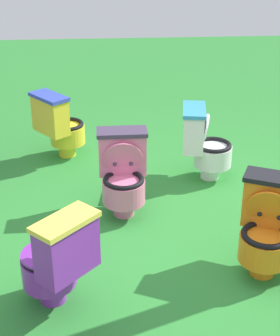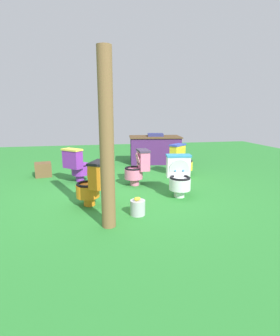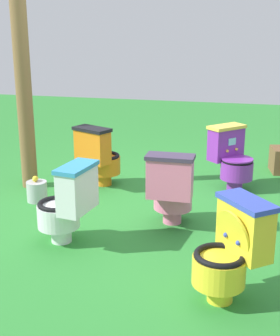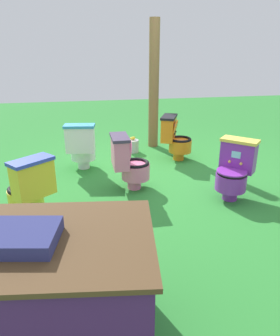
{
  "view_description": "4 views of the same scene",
  "coord_description": "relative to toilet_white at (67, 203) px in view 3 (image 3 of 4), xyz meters",
  "views": [
    {
      "loc": [
        -3.81,
        0.52,
        2.51
      ],
      "look_at": [
        0.57,
        0.22,
        0.31
      ],
      "focal_mm": 58.2,
      "sensor_mm": 36.0,
      "label": 1
    },
    {
      "loc": [
        -0.58,
        -4.6,
        1.48
      ],
      "look_at": [
        0.33,
        -0.03,
        0.45
      ],
      "focal_mm": 27.43,
      "sensor_mm": 36.0,
      "label": 2
    },
    {
      "loc": [
        4.56,
        1.09,
        1.87
      ],
      "look_at": [
        0.34,
        0.07,
        0.54
      ],
      "focal_mm": 51.37,
      "sensor_mm": 36.0,
      "label": 3
    },
    {
      "loc": [
        0.93,
        4.17,
        1.77
      ],
      "look_at": [
        0.24,
        0.49,
        0.32
      ],
      "focal_mm": 33.78,
      "sensor_mm": 36.0,
      "label": 4
    }
  ],
  "objects": [
    {
      "name": "toilet_pink",
      "position": [
        -0.58,
        0.81,
        0.0
      ],
      "size": [
        0.5,
        0.44,
        0.73
      ],
      "rotation": [
        0.0,
        0.0,
        1.58
      ],
      "color": "pink",
      "rests_on": "ground"
    },
    {
      "name": "toilet_purple",
      "position": [
        -1.81,
        1.3,
        -0.0
      ],
      "size": [
        0.63,
        0.63,
        0.73
      ],
      "rotation": [
        0.0,
        0.0,
        5.52
      ],
      "color": "purple",
      "rests_on": "ground"
    },
    {
      "name": "ground",
      "position": [
        -0.96,
        0.43,
        -0.37
      ],
      "size": [
        14.0,
        14.0,
        0.0
      ],
      "primitive_type": "plane",
      "color": "#2D8433"
    },
    {
      "name": "toilet_white",
      "position": [
        0.0,
        0.0,
        0.0
      ],
      "size": [
        0.47,
        0.55,
        0.73
      ],
      "rotation": [
        0.0,
        0.0,
        2.99
      ],
      "color": "white",
      "rests_on": "ground"
    },
    {
      "name": "lemon_bucket",
      "position": [
        -0.88,
        -0.72,
        -0.26
      ],
      "size": [
        0.22,
        0.22,
        0.28
      ],
      "color": "#B7B7BF",
      "rests_on": "ground"
    },
    {
      "name": "wooden_post",
      "position": [
        -1.32,
        -1.01,
        0.74
      ],
      "size": [
        0.18,
        0.18,
        2.22
      ],
      "primitive_type": "cylinder",
      "color": "brown",
      "rests_on": "ground"
    },
    {
      "name": "toilet_yellow",
      "position": [
        0.56,
        1.43,
        0.0
      ],
      "size": [
        0.62,
        0.64,
        0.73
      ],
      "rotation": [
        0.0,
        0.0,
        3.83
      ],
      "color": "yellow",
      "rests_on": "ground"
    },
    {
      "name": "toilet_orange",
      "position": [
        -1.5,
        -0.21,
        0.0
      ],
      "size": [
        0.61,
        0.57,
        0.73
      ],
      "rotation": [
        0.0,
        0.0,
        1.14
      ],
      "color": "orange",
      "rests_on": "ground"
    }
  ]
}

